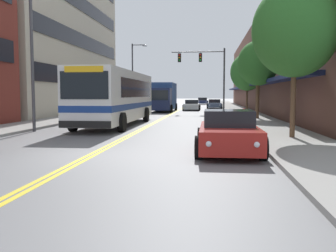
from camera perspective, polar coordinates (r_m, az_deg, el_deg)
The scene contains 20 objects.
ground_plane at distance 48.37m, azimuth 1.94°, elevation 2.58°, with size 240.00×240.00×0.00m, color slate.
sidewalk_left at distance 49.41m, azimuth -6.25°, elevation 2.68°, with size 3.11×106.00×0.14m.
sidewalk_right at distance 48.34m, azimuth 10.31°, elevation 2.59°, with size 3.11×106.00×0.14m.
centre_line at distance 48.37m, azimuth 1.94°, elevation 2.59°, with size 0.34×106.00×0.01m.
storefront_row_right at distance 49.17m, azimuth 17.23°, elevation 8.55°, with size 9.10×68.00×10.54m.
city_bus at distance 23.41m, azimuth -7.81°, elevation 4.63°, with size 2.88×11.97×3.26m.
car_charcoal_parked_left_near at distance 38.68m, azimuth -5.76°, elevation 2.89°, with size 2.02×4.76×1.32m.
car_beige_parked_left_far at distance 44.88m, azimuth -4.12°, elevation 3.10°, with size 2.03×4.46×1.15m.
car_red_parked_right_foreground at distance 12.45m, azimuth 9.19°, elevation -1.04°, with size 2.10×4.50×1.39m.
car_slate_blue_parked_right_mid at distance 52.13m, azimuth 7.08°, elevation 3.34°, with size 2.09×4.82×1.23m.
car_navy_moving_lead at distance 71.16m, azimuth 5.29°, elevation 3.78°, with size 2.17×4.22×1.30m.
car_white_moving_second at distance 45.15m, azimuth 3.65°, elevation 3.16°, with size 2.02×4.90×1.25m.
box_truck at distance 42.17m, azimuth -0.67°, elevation 4.47°, with size 2.59×7.76×3.21m.
traffic_signal_mast at distance 40.12m, azimuth 5.87°, elevation 8.92°, with size 5.64×0.38×6.73m.
street_lamp_left_near at distance 20.50m, azimuth -19.44°, elevation 12.33°, with size 1.94×0.28×7.95m.
street_lamp_left_far at distance 44.33m, azimuth -5.14°, elevation 8.28°, with size 1.84×0.28×7.78m.
street_tree_right_near at distance 16.57m, azimuth 18.78°, elevation 13.63°, with size 3.49×3.49×6.30m.
street_tree_right_mid at distance 28.77m, azimuth 13.57°, elevation 9.27°, with size 3.02×3.02×5.74m.
street_tree_right_far at distance 40.88m, azimuth 12.00°, elevation 8.05°, with size 3.59×3.59×6.11m.
fire_hydrant at distance 25.00m, azimuth 11.50°, elevation 1.67°, with size 0.33×0.25×0.87m.
Camera 1 is at (3.68, -11.19, 1.91)m, focal length 40.00 mm.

